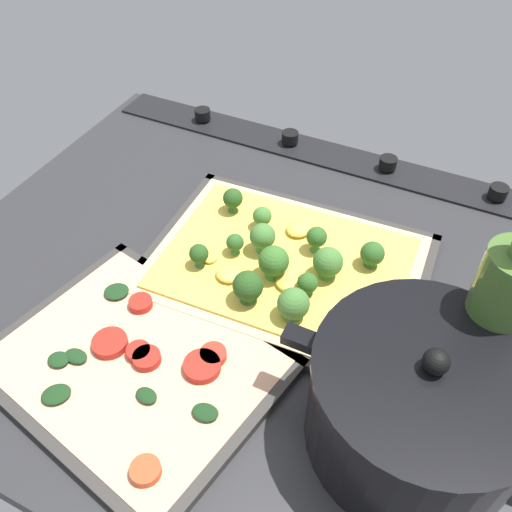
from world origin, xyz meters
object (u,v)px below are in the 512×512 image
object	(u,v)px
baking_tray_front	(284,269)
cooking_pot	(418,404)
baking_tray_back	(135,367)
oil_bottle	(491,321)
broccoli_pizza	(284,263)
veggie_pizza_back	(136,363)

from	to	relation	value
baking_tray_front	cooking_pot	distance (cm)	26.57
baking_tray_front	baking_tray_back	distance (cm)	23.12
baking_tray_front	cooking_pot	xyz separation A→B (cm)	(-20.56, 15.80, 5.78)
oil_bottle	broccoli_pizza	bearing A→B (deg)	-13.48
broccoli_pizza	cooking_pot	size ratio (longest dim) A/B	1.24
broccoli_pizza	oil_bottle	xyz separation A→B (cm)	(-24.48, 5.87, 8.42)
baking_tray_front	broccoli_pizza	size ratio (longest dim) A/B	1.07
cooking_pot	veggie_pizza_back	bearing A→B (deg)	10.29
veggie_pizza_back	baking_tray_back	bearing A→B (deg)	17.67
baking_tray_back	veggie_pizza_back	distance (cm)	0.75
baking_tray_front	oil_bottle	size ratio (longest dim) A/B	1.52
veggie_pizza_back	cooking_pot	bearing A→B (deg)	-169.71
veggie_pizza_back	oil_bottle	bearing A→B (deg)	-156.26
baking_tray_back	baking_tray_front	bearing A→B (deg)	-113.36
baking_tray_back	oil_bottle	distance (cm)	38.17
veggie_pizza_back	cooking_pot	xyz separation A→B (cm)	(-29.52, -5.36, 5.06)
broccoli_pizza	baking_tray_back	bearing A→B (deg)	65.92
baking_tray_front	oil_bottle	world-z (taller)	oil_bottle
baking_tray_front	baking_tray_back	size ratio (longest dim) A/B	1.06
baking_tray_front	broccoli_pizza	bearing A→B (deg)	96.96
baking_tray_front	oil_bottle	xyz separation A→B (cm)	(-24.54, 6.42, 10.07)
cooking_pot	baking_tray_front	bearing A→B (deg)	-37.54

